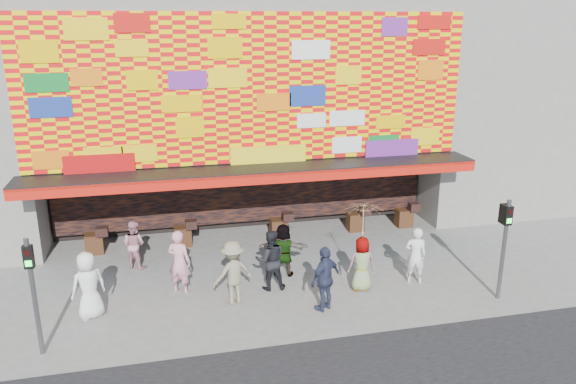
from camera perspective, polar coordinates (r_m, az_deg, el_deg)
name	(u,v)px	position (r m, az deg, el deg)	size (l,w,h in m)	color
ground	(279,297)	(16.66, -0.94, -10.63)	(90.00, 90.00, 0.00)	slate
shop_building	(235,85)	(22.93, -5.44, 10.77)	(15.20, 9.40, 10.00)	gray
neighbor_right	(526,60)	(27.64, 23.02, 12.20)	(11.00, 8.00, 12.00)	gray
signal_left	(32,284)	(14.53, -24.53, -8.50)	(0.22, 0.20, 3.00)	#59595B
signal_right	(505,238)	(16.96, 21.17, -4.43)	(0.22, 0.20, 3.00)	#59595B
ped_a	(89,285)	(16.14, -19.61, -8.92)	(0.92, 0.60, 1.88)	white
ped_b	(179,262)	(16.83, -10.99, -6.98)	(0.71, 0.47, 1.95)	pink
ped_c	(270,260)	(16.76, -1.79, -6.91)	(0.91, 0.71, 1.86)	black
ped_d	(233,273)	(16.02, -5.62, -8.16)	(1.21, 0.69, 1.87)	gray
ped_e	(325,279)	(15.64, 3.80, -8.77)	(1.10, 0.46, 1.88)	#2E3350
ped_f	(283,250)	(17.63, -0.48, -5.92)	(1.58, 0.50, 1.70)	gray
ped_g	(362,264)	(16.88, 7.51, -7.25)	(0.81, 0.53, 1.66)	gray
ped_h	(415,255)	(17.58, 12.82, -6.30)	(0.65, 0.43, 1.79)	silver
ped_i	(134,244)	(18.87, -15.38, -5.15)	(0.77, 0.60, 1.59)	#D08798
parasol	(364,220)	(16.36, 7.69, -2.87)	(1.19, 1.21, 1.96)	#FFD9A0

